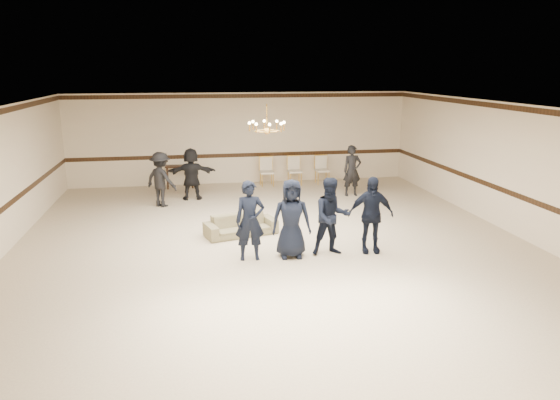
% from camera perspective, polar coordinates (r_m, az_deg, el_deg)
% --- Properties ---
extents(room, '(12.01, 14.01, 3.21)m').
position_cam_1_polar(room, '(11.93, -0.68, 2.42)').
color(room, beige).
rests_on(room, ground).
extents(chair_rail, '(12.00, 0.02, 0.14)m').
position_cam_1_polar(chair_rail, '(18.85, -4.21, 4.89)').
color(chair_rail, black).
rests_on(chair_rail, wall_back).
extents(crown_molding, '(12.00, 0.02, 0.14)m').
position_cam_1_polar(crown_molding, '(18.63, -4.33, 11.22)').
color(crown_molding, black).
rests_on(crown_molding, wall_back).
extents(chandelier, '(0.94, 0.94, 0.89)m').
position_cam_1_polar(chandelier, '(12.72, -1.45, 8.96)').
color(chandelier, gold).
rests_on(chandelier, ceiling).
extents(boy_a, '(0.64, 0.43, 1.73)m').
position_cam_1_polar(boy_a, '(11.19, -3.29, -2.27)').
color(boy_a, black).
rests_on(boy_a, floor).
extents(boy_b, '(0.88, 0.61, 1.73)m').
position_cam_1_polar(boy_b, '(11.33, 1.24, -2.04)').
color(boy_b, black).
rests_on(boy_b, floor).
extents(boy_c, '(0.85, 0.67, 1.73)m').
position_cam_1_polar(boy_c, '(11.54, 5.63, -1.81)').
color(boy_c, black).
rests_on(boy_c, floor).
extents(boy_d, '(1.06, 0.54, 1.73)m').
position_cam_1_polar(boy_d, '(11.81, 9.84, -1.58)').
color(boy_d, black).
rests_on(boy_d, floor).
extents(settee, '(1.89, 1.13, 0.52)m').
position_cam_1_polar(settee, '(13.01, -4.27, -2.72)').
color(settee, '#807755').
rests_on(settee, floor).
extents(adult_left, '(1.21, 1.14, 1.64)m').
position_cam_1_polar(adult_left, '(15.93, -12.81, 2.19)').
color(adult_left, black).
rests_on(adult_left, floor).
extents(adult_mid, '(1.53, 0.52, 1.64)m').
position_cam_1_polar(adult_mid, '(16.60, -9.61, 2.82)').
color(adult_mid, black).
rests_on(adult_mid, floor).
extents(adult_right, '(0.61, 0.41, 1.64)m').
position_cam_1_polar(adult_right, '(17.03, 7.85, 3.17)').
color(adult_right, black).
rests_on(adult_right, floor).
extents(banquet_chair_left, '(0.48, 0.48, 0.99)m').
position_cam_1_polar(banquet_chair_left, '(18.36, -1.44, 3.07)').
color(banquet_chair_left, beige).
rests_on(banquet_chair_left, floor).
extents(banquet_chair_mid, '(0.49, 0.49, 0.99)m').
position_cam_1_polar(banquet_chair_mid, '(18.54, 1.62, 3.18)').
color(banquet_chair_mid, beige).
rests_on(banquet_chair_mid, floor).
extents(banquet_chair_right, '(0.50, 0.50, 0.99)m').
position_cam_1_polar(banquet_chair_right, '(18.76, 4.62, 3.27)').
color(banquet_chair_right, beige).
rests_on(banquet_chair_right, floor).
extents(console_table, '(0.96, 0.47, 0.79)m').
position_cam_1_polar(console_table, '(18.37, -10.83, 2.51)').
color(console_table, black).
rests_on(console_table, floor).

